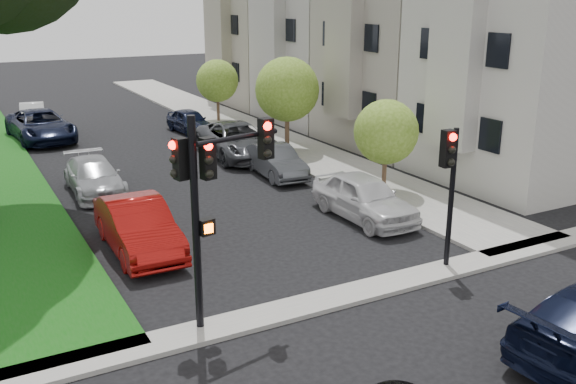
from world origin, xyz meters
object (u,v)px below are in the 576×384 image
small_tree_a (386,132)px  car_parked_6 (94,177)px  car_parked_8 (41,126)px  small_tree_b (287,89)px  car_parked_0 (364,197)px  small_tree_c (217,81)px  traffic_signal_secondary (449,173)px  car_parked_1 (276,161)px  car_parked_5 (138,227)px  car_parked_9 (33,114)px  car_parked_2 (237,140)px  traffic_signal_main (211,184)px  car_parked_3 (190,121)px

small_tree_a → car_parked_6: small_tree_a is taller
car_parked_6 → car_parked_8: (-0.37, 10.78, 0.14)m
small_tree_b → car_parked_0: (-2.31, -9.78, -2.28)m
small_tree_c → car_parked_8: 10.24m
small_tree_c → car_parked_6: 14.81m
small_tree_c → traffic_signal_secondary: 23.16m
car_parked_1 → car_parked_5: size_ratio=0.84×
small_tree_c → car_parked_8: bearing=-178.6°
small_tree_b → car_parked_5: (-9.89, -8.99, -2.27)m
car_parked_0 → car_parked_9: 24.12m
car_parked_0 → car_parked_2: size_ratio=0.79×
car_parked_5 → traffic_signal_main: bearing=-86.3°
small_tree_b → car_parked_6: 10.29m
car_parked_6 → car_parked_3: bearing=53.0°
small_tree_c → traffic_signal_secondary: (-2.81, -22.99, 0.31)m
small_tree_b → car_parked_5: bearing=-137.7°
car_parked_5 → car_parked_9: bearing=90.8°
traffic_signal_main → car_parked_1: size_ratio=1.24×
small_tree_c → car_parked_0: size_ratio=0.82×
car_parked_5 → car_parked_6: 6.63m
small_tree_a → small_tree_b: (-0.00, 7.80, 0.62)m
car_parked_6 → car_parked_8: car_parked_8 is taller
small_tree_c → car_parked_6: small_tree_c is taller
small_tree_b → car_parked_9: (-9.89, 13.11, -2.42)m
small_tree_b → car_parked_0: small_tree_b is taller
small_tree_a → small_tree_c: bearing=90.0°
car_parked_0 → car_parked_5: bearing=173.6°
car_parked_8 → small_tree_c: bearing=-3.9°
car_parked_0 → car_parked_5: (-7.57, 0.79, 0.01)m
small_tree_a → traffic_signal_secondary: 7.11m
traffic_signal_main → car_parked_3: traffic_signal_main is taller
small_tree_a → car_parked_3: (-2.55, 14.40, -1.78)m
car_parked_5 → small_tree_c: bearing=61.5°
small_tree_b → car_parked_2: bearing=173.6°
traffic_signal_secondary → small_tree_a: bearing=66.7°
car_parked_0 → small_tree_b: bearing=76.3°
small_tree_a → small_tree_b: size_ratio=0.80×
car_parked_1 → car_parked_8: 14.23m
car_parked_8 → car_parked_9: (0.20, 4.69, -0.17)m
car_parked_1 → small_tree_c: bearing=82.5°
car_parked_8 → car_parked_9: bearing=82.3°
small_tree_a → car_parked_6: 11.28m
traffic_signal_secondary → small_tree_c: bearing=83.0°
car_parked_2 → car_parked_3: 6.32m
small_tree_c → car_parked_6: size_ratio=0.82×
car_parked_0 → car_parked_6: size_ratio=1.00×
car_parked_8 → small_tree_a: bearing=-63.4°
small_tree_a → car_parked_8: (-10.09, 16.22, -1.63)m
car_parked_1 → car_parked_2: car_parked_2 is taller
traffic_signal_main → car_parked_8: (-0.49, 22.71, -2.63)m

